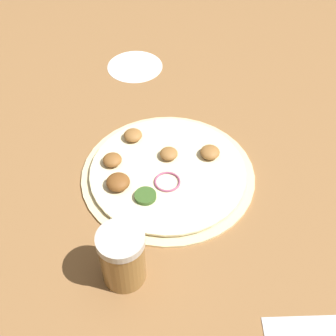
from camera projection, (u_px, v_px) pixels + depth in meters
name	position (u px, v px, depth m)	size (l,w,h in m)	color
ground_plane	(168.00, 175.00, 0.79)	(3.00, 3.00, 0.00)	olive
pizza	(166.00, 172.00, 0.78)	(0.29, 0.29, 0.03)	beige
spice_jar	(122.00, 257.00, 0.63)	(0.06, 0.06, 0.09)	olive
flour_patch	(135.00, 66.00, 1.00)	(0.12, 0.12, 0.00)	white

